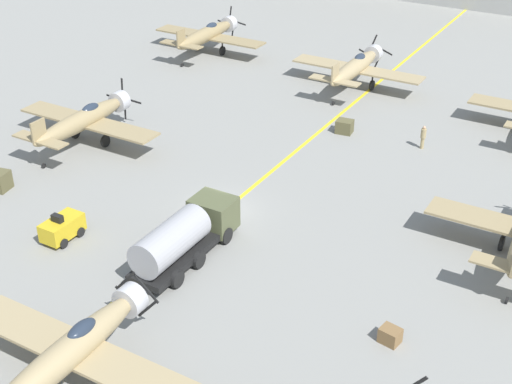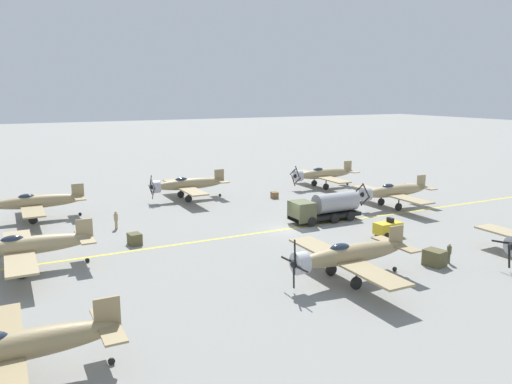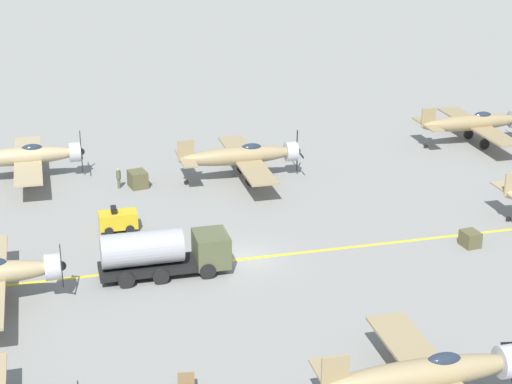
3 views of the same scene
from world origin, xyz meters
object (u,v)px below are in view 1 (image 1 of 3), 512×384
at_px(ground_crew_inspecting, 423,136).
at_px(airplane_near_center, 72,350).
at_px(supply_crate_by_tanker, 344,127).
at_px(airplane_far_left, 208,34).
at_px(fuel_tanker, 185,235).
at_px(airplane_far_center, 356,67).
at_px(tow_tractor, 62,228).
at_px(airplane_mid_left, 85,120).
at_px(supply_crate_mid_lane, 390,335).

bearing_deg(ground_crew_inspecting, airplane_near_center, -99.98).
height_order(ground_crew_inspecting, supply_crate_by_tanker, ground_crew_inspecting).
bearing_deg(airplane_near_center, airplane_far_left, 121.09).
bearing_deg(fuel_tanker, ground_crew_inspecting, 71.15).
distance_m(airplane_near_center, supply_crate_by_tanker, 30.99).
bearing_deg(airplane_far_center, airplane_near_center, -84.05).
xyz_separation_m(airplane_far_left, tow_tractor, (11.46, -32.87, -1.22)).
xyz_separation_m(ground_crew_inspecting, supply_crate_by_tanker, (-6.17, -0.39, -0.47)).
bearing_deg(airplane_far_left, tow_tractor, -69.06).
bearing_deg(airplane_far_left, airplane_mid_left, -78.62).
bearing_deg(fuel_tanker, airplane_mid_left, 150.63).
bearing_deg(fuel_tanker, airplane_far_center, 94.35).
relative_size(airplane_far_center, supply_crate_mid_lane, 12.32).
height_order(airplane_far_left, fuel_tanker, airplane_far_left).
distance_m(airplane_mid_left, supply_crate_mid_lane, 29.48).
bearing_deg(ground_crew_inspecting, airplane_far_center, 136.50).
height_order(airplane_far_center, supply_crate_by_tanker, airplane_far_center).
distance_m(airplane_far_left, supply_crate_by_tanker, 22.47).
height_order(airplane_mid_left, supply_crate_by_tanker, airplane_mid_left).
bearing_deg(airplane_near_center, airplane_mid_left, 135.72).
bearing_deg(supply_crate_mid_lane, supply_crate_by_tanker, 119.34).
relative_size(airplane_far_center, tow_tractor, 4.62).
xyz_separation_m(fuel_tanker, tow_tractor, (-7.47, -2.13, -0.72)).
bearing_deg(supply_crate_by_tanker, airplane_mid_left, -143.86).
relative_size(ground_crew_inspecting, supply_crate_by_tanker, 1.46).
xyz_separation_m(airplane_near_center, supply_crate_mid_lane, (11.22, 9.82, -1.61)).
bearing_deg(airplane_near_center, ground_crew_inspecting, 84.87).
xyz_separation_m(airplane_far_left, airplane_near_center, (20.45, -41.48, 0.00)).
relative_size(airplane_near_center, fuel_tanker, 1.50).
relative_size(airplane_far_center, airplane_near_center, 1.00).
bearing_deg(airplane_far_left, supply_crate_by_tanker, -26.32).
distance_m(airplane_far_left, tow_tractor, 34.84).
bearing_deg(supply_crate_by_tanker, fuel_tanker, -92.43).
height_order(airplane_far_left, tow_tractor, airplane_far_left).
xyz_separation_m(airplane_far_center, fuel_tanker, (2.24, -29.40, -0.50)).
bearing_deg(supply_crate_by_tanker, supply_crate_mid_lane, -60.66).
bearing_deg(airplane_near_center, supply_crate_by_tanker, 96.07).
bearing_deg(airplane_far_center, supply_crate_mid_lane, -63.11).
relative_size(fuel_tanker, tow_tractor, 3.08).
height_order(airplane_near_center, fuel_tanker, airplane_near_center).
distance_m(tow_tractor, supply_crate_mid_lane, 20.24).
bearing_deg(tow_tractor, supply_crate_mid_lane, 3.43).
relative_size(airplane_mid_left, fuel_tanker, 1.50).
height_order(ground_crew_inspecting, supply_crate_mid_lane, ground_crew_inspecting).
height_order(supply_crate_by_tanker, supply_crate_mid_lane, supply_crate_by_tanker).
relative_size(airplane_far_left, supply_crate_mid_lane, 12.32).
bearing_deg(tow_tractor, supply_crate_by_tanker, 69.56).
height_order(airplane_far_left, airplane_far_center, airplane_far_left).
relative_size(ground_crew_inspecting, supply_crate_mid_lane, 1.88).
height_order(fuel_tanker, tow_tractor, fuel_tanker).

